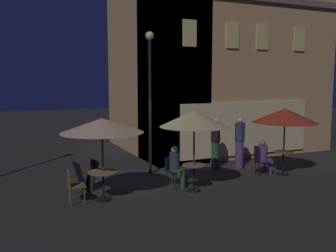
% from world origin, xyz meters
% --- Properties ---
extents(ground_plane, '(60.00, 60.00, 0.00)m').
position_xyz_m(ground_plane, '(0.00, 0.00, 0.00)').
color(ground_plane, '#2D2926').
extents(cafe_building, '(8.47, 6.56, 7.23)m').
position_xyz_m(cafe_building, '(3.76, 3.46, 3.61)').
color(cafe_building, tan).
rests_on(cafe_building, ground).
extents(street_lamp_near_corner, '(0.28, 0.28, 4.74)m').
position_xyz_m(street_lamp_near_corner, '(0.29, 0.83, 3.03)').
color(street_lamp_near_corner, black).
rests_on(street_lamp_near_corner, ground).
extents(menu_sandwich_board, '(0.70, 0.63, 0.83)m').
position_xyz_m(menu_sandwich_board, '(-2.10, -0.08, 0.43)').
color(menu_sandwich_board, black).
rests_on(menu_sandwich_board, ground).
extents(cafe_table_0, '(0.67, 0.67, 0.78)m').
position_xyz_m(cafe_table_0, '(0.69, -1.52, 0.54)').
color(cafe_table_0, black).
rests_on(cafe_table_0, ground).
extents(cafe_table_1, '(0.65, 0.65, 0.78)m').
position_xyz_m(cafe_table_1, '(4.33, -1.11, 0.54)').
color(cafe_table_1, black).
rests_on(cafe_table_1, ground).
extents(cafe_table_2, '(0.79, 0.79, 0.79)m').
position_xyz_m(cafe_table_2, '(-1.89, -1.27, 0.59)').
color(cafe_table_2, black).
rests_on(cafe_table_2, ground).
extents(patio_umbrella_0, '(1.96, 1.96, 2.32)m').
position_xyz_m(patio_umbrella_0, '(0.69, -1.52, 2.08)').
color(patio_umbrella_0, black).
rests_on(patio_umbrella_0, ground).
extents(patio_umbrella_1, '(2.14, 2.14, 2.24)m').
position_xyz_m(patio_umbrella_1, '(4.33, -1.11, 1.99)').
color(patio_umbrella_1, black).
rests_on(patio_umbrella_1, ground).
extents(patio_umbrella_2, '(2.17, 2.17, 2.20)m').
position_xyz_m(patio_umbrella_2, '(-1.89, -1.27, 2.00)').
color(patio_umbrella_2, black).
rests_on(patio_umbrella_2, ground).
extents(cafe_chair_0, '(0.55, 0.55, 0.90)m').
position_xyz_m(cafe_chair_0, '(0.33, -0.83, 0.56)').
color(cafe_chair_0, black).
rests_on(cafe_chair_0, ground).
extents(cafe_chair_1, '(0.50, 0.50, 0.98)m').
position_xyz_m(cafe_chair_1, '(3.51, -0.88, 0.58)').
color(cafe_chair_1, black).
rests_on(cafe_chair_1, ground).
extents(cafe_chair_2, '(0.45, 0.45, 0.88)m').
position_xyz_m(cafe_chair_2, '(-2.67, -1.22, 0.54)').
color(cafe_chair_2, brown).
rests_on(cafe_chair_2, ground).
extents(patron_seated_0, '(0.44, 0.51, 1.24)m').
position_xyz_m(patron_seated_0, '(0.40, -0.96, 0.69)').
color(patron_seated_0, '#2E4D29').
rests_on(patron_seated_0, ground).
extents(patron_seated_1, '(0.53, 0.42, 1.21)m').
position_xyz_m(patron_seated_1, '(3.66, -0.92, 0.69)').
color(patron_seated_1, '#543067').
rests_on(patron_seated_1, ground).
extents(patron_standing_2, '(0.32, 0.32, 1.83)m').
position_xyz_m(patron_standing_2, '(2.64, 0.47, 0.93)').
color(patron_standing_2, '#234F31').
rests_on(patron_standing_2, ground).
extents(patron_standing_3, '(0.35, 0.35, 1.84)m').
position_xyz_m(patron_standing_3, '(3.51, 0.25, 0.93)').
color(patron_standing_3, '#643867').
rests_on(patron_standing_3, ground).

